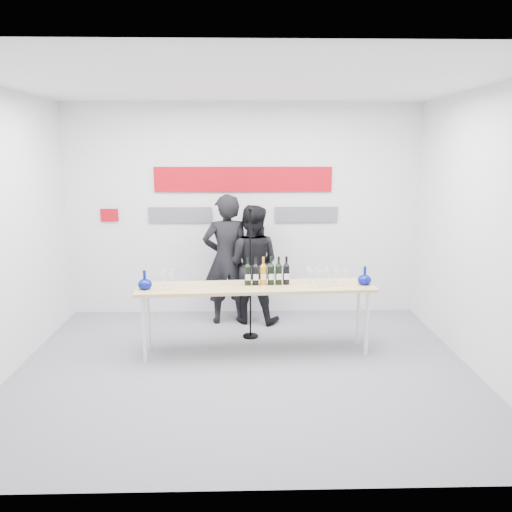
# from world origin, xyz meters

# --- Properties ---
(ground) EXTENTS (5.00, 5.00, 0.00)m
(ground) POSITION_xyz_m (0.00, 0.00, 0.00)
(ground) COLOR slate
(ground) RESTS_ON ground
(back_wall) EXTENTS (5.00, 0.04, 3.00)m
(back_wall) POSITION_xyz_m (0.00, 2.00, 1.50)
(back_wall) COLOR silver
(back_wall) RESTS_ON ground
(signage) EXTENTS (3.38, 0.02, 0.79)m
(signage) POSITION_xyz_m (-0.06, 1.97, 1.81)
(signage) COLOR #AB0711
(signage) RESTS_ON back_wall
(tasting_table) EXTENTS (2.76, 0.68, 0.82)m
(tasting_table) POSITION_xyz_m (0.14, 0.46, 0.76)
(tasting_table) COLOR #DBB976
(tasting_table) RESTS_ON ground
(wine_bottles) EXTENTS (0.53, 0.10, 0.33)m
(wine_bottles) POSITION_xyz_m (0.27, 0.51, 0.99)
(wine_bottles) COLOR black
(wine_bottles) RESTS_ON tasting_table
(decanter_left) EXTENTS (0.16, 0.16, 0.21)m
(decanter_left) POSITION_xyz_m (-1.12, 0.36, 0.93)
(decanter_left) COLOR #060F79
(decanter_left) RESTS_ON tasting_table
(decanter_right) EXTENTS (0.16, 0.16, 0.21)m
(decanter_right) POSITION_xyz_m (1.41, 0.48, 0.93)
(decanter_right) COLOR #060F79
(decanter_right) RESTS_ON tasting_table
(glasses_left) EXTENTS (0.17, 0.23, 0.18)m
(glasses_left) POSITION_xyz_m (-0.87, 0.41, 0.91)
(glasses_left) COLOR silver
(glasses_left) RESTS_ON tasting_table
(glasses_right) EXTENTS (0.47, 0.24, 0.18)m
(glasses_right) POSITION_xyz_m (0.95, 0.49, 0.91)
(glasses_right) COLOR silver
(glasses_right) RESTS_ON tasting_table
(presenter_left) EXTENTS (0.71, 0.53, 1.78)m
(presenter_left) POSITION_xyz_m (-0.23, 1.55, 0.89)
(presenter_left) COLOR black
(presenter_left) RESTS_ON ground
(presenter_right) EXTENTS (0.92, 0.79, 1.63)m
(presenter_right) POSITION_xyz_m (0.11, 1.57, 0.82)
(presenter_right) COLOR black
(presenter_right) RESTS_ON ground
(mic_stand) EXTENTS (0.20, 0.20, 1.68)m
(mic_stand) POSITION_xyz_m (0.08, 0.95, 0.51)
(mic_stand) COLOR black
(mic_stand) RESTS_ON ground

